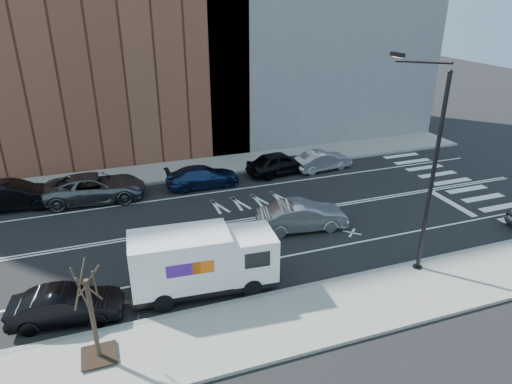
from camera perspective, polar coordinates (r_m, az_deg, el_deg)
ground at (r=25.36m, az=-3.72°, el=-3.90°), size 120.00×120.00×0.00m
sidewalk_near at (r=18.38m, az=4.21°, el=-15.81°), size 44.00×3.60×0.15m
sidewalk_far at (r=33.17m, az=-7.96°, el=2.93°), size 44.00×3.60×0.15m
curb_near at (r=19.67m, az=2.08°, el=-12.66°), size 44.00×0.25×0.17m
curb_far at (r=31.52m, az=-7.26°, el=1.85°), size 44.00×0.25×0.17m
crosswalk at (r=33.01m, az=24.02°, el=0.76°), size 3.00×14.00×0.01m
road_markings at (r=25.36m, az=-3.72°, el=-3.89°), size 40.00×8.60×0.01m
bldg_brick at (r=37.33m, az=-24.35°, el=20.70°), size 26.00×10.00×22.00m
streetlight at (r=20.74m, az=20.55°, el=3.41°), size 0.44×4.02×9.34m
street_tree at (r=16.84m, az=-19.57°, el=-15.64°), size 1.20×1.20×3.75m
fedex_van at (r=19.37m, az=-6.74°, el=-8.51°), size 6.27×2.54×2.80m
far_parked_b at (r=30.18m, az=-28.05°, el=-0.40°), size 5.11×2.09×1.65m
far_parked_c at (r=29.41m, az=-19.46°, el=0.53°), size 6.16×3.23×1.65m
far_parked_d at (r=29.96m, az=-6.69°, el=1.93°), size 4.77×1.95×1.38m
far_parked_e at (r=31.86m, az=2.98°, el=3.63°), size 4.88×2.43×1.60m
far_parked_f at (r=32.97m, az=8.31°, el=3.93°), size 4.36×1.96×1.39m
driving_sedan at (r=24.49m, az=5.80°, el=-2.98°), size 4.91×2.22×1.56m
near_parked_rear_a at (r=19.48m, az=-22.64°, el=-13.00°), size 4.35×2.00×1.38m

